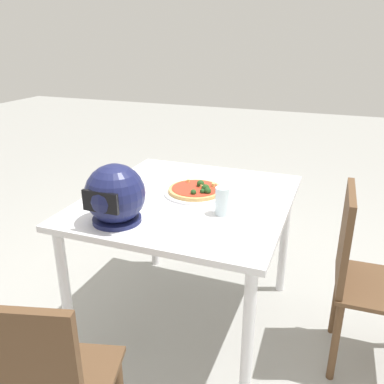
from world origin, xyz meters
name	(u,v)px	position (x,y,z in m)	size (l,w,h in m)	color
ground_plane	(189,319)	(0.00, 0.00, 0.00)	(14.00, 14.00, 0.00)	#9E9E99
dining_table	(188,213)	(0.00, 0.00, 0.68)	(1.01, 1.09, 0.76)	white
pizza_plate	(195,193)	(-0.02, -0.06, 0.77)	(0.33, 0.33, 0.01)	white
pizza	(196,189)	(-0.02, -0.06, 0.79)	(0.28, 0.28, 0.05)	tan
motorcycle_helmet	(115,195)	(0.20, 0.38, 0.89)	(0.27, 0.27, 0.27)	#191E4C
drinking_glass	(223,201)	(-0.22, 0.13, 0.83)	(0.07, 0.07, 0.13)	silver
chair_side	(362,272)	(-0.86, -0.01, 0.51)	(0.41, 0.41, 0.90)	brown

